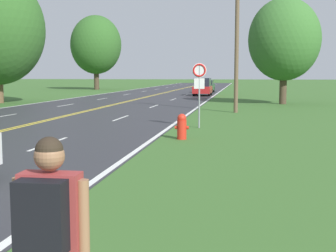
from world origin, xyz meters
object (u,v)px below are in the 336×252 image
at_px(tree_left_verge, 96,45).
at_px(car_red_van_mid_far, 203,87).
at_px(traffic_sign, 199,79).
at_px(hitchhiker_person, 49,227).
at_px(tree_right_cluster, 284,40).
at_px(fire_hydrant, 182,126).
at_px(car_dark_green_sedan_receding, 206,86).

bearing_deg(tree_left_verge, car_red_van_mid_far, -44.75).
bearing_deg(traffic_sign, hitchhiker_person, -88.55).
bearing_deg(traffic_sign, tree_left_verge, 112.80).
distance_m(tree_left_verge, tree_right_cluster, 38.26).
bearing_deg(tree_left_verge, traffic_sign, -67.20).
xyz_separation_m(tree_left_verge, tree_right_cluster, (24.21, -29.58, -1.62)).
xyz_separation_m(fire_hydrant, car_dark_green_sedan_receding, (-2.49, 41.08, 0.34)).
height_order(car_red_van_mid_far, car_dark_green_sedan_receding, car_red_van_mid_far).
relative_size(tree_right_cluster, car_dark_green_sedan_receding, 1.69).
distance_m(tree_left_verge, car_red_van_mid_far, 24.57).
relative_size(hitchhiker_person, tree_right_cluster, 0.23).
relative_size(fire_hydrant, traffic_sign, 0.33).
distance_m(hitchhiker_person, tree_left_verge, 65.90).
relative_size(hitchhiker_person, tree_left_verge, 0.17).
distance_m(tree_right_cluster, car_red_van_mid_far, 15.12).
xyz_separation_m(traffic_sign, car_dark_green_sedan_receding, (-2.75, 37.53, -1.26)).
xyz_separation_m(hitchhiker_person, tree_right_cluster, (4.34, 33.03, 3.73)).
relative_size(tree_left_verge, tree_right_cluster, 1.35).
distance_m(fire_hydrant, tree_right_cluster, 21.33).
relative_size(traffic_sign, tree_right_cluster, 0.34).
height_order(traffic_sign, tree_left_verge, tree_left_verge).
distance_m(traffic_sign, tree_left_verge, 50.42).
bearing_deg(car_dark_green_sedan_receding, car_red_van_mid_far, 2.41).
xyz_separation_m(hitchhiker_person, car_dark_green_sedan_receding, (-3.16, 53.84, -0.30)).
relative_size(traffic_sign, car_red_van_mid_far, 0.63).
relative_size(car_red_van_mid_far, car_dark_green_sedan_receding, 0.91).
bearing_deg(tree_left_verge, tree_right_cluster, -50.69).
height_order(hitchhiker_person, car_red_van_mid_far, car_red_van_mid_far).
bearing_deg(car_dark_green_sedan_receding, fire_hydrant, 3.80).
relative_size(tree_left_verge, car_dark_green_sedan_receding, 2.27).
xyz_separation_m(hitchhiker_person, fire_hydrant, (-0.67, 12.76, -0.65)).
relative_size(traffic_sign, tree_left_verge, 0.25).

